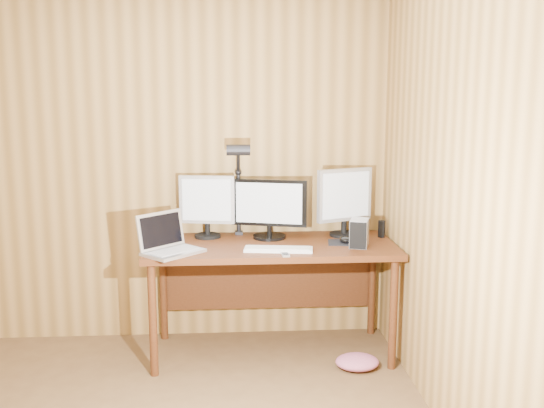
{
  "coord_description": "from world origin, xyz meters",
  "views": [
    {
      "loc": [
        0.68,
        -2.18,
        1.69
      ],
      "look_at": [
        0.93,
        1.58,
        1.02
      ],
      "focal_mm": 40.0,
      "sensor_mm": 36.0,
      "label": 1
    }
  ],
  "objects": [
    {
      "name": "room_shell",
      "position": [
        0.0,
        0.0,
        1.25
      ],
      "size": [
        4.0,
        4.0,
        4.0
      ],
      "color": "brown",
      "rests_on": "ground"
    },
    {
      "name": "desk",
      "position": [
        0.93,
        1.7,
        0.63
      ],
      "size": [
        1.6,
        0.7,
        0.75
      ],
      "color": "#4B240F",
      "rests_on": "floor"
    },
    {
      "name": "monitor_center",
      "position": [
        0.93,
        1.79,
        0.96
      ],
      "size": [
        0.5,
        0.22,
        0.4
      ],
      "rotation": [
        0.0,
        0.0,
        -0.26
      ],
      "color": "black",
      "rests_on": "desk"
    },
    {
      "name": "monitor_left",
      "position": [
        0.51,
        1.83,
        0.98
      ],
      "size": [
        0.37,
        0.18,
        0.42
      ],
      "rotation": [
        0.0,
        0.0,
        -0.16
      ],
      "color": "black",
      "rests_on": "desk"
    },
    {
      "name": "monitor_right",
      "position": [
        1.44,
        1.82,
        1.0
      ],
      "size": [
        0.39,
        0.19,
        0.46
      ],
      "rotation": [
        0.0,
        0.0,
        0.39
      ],
      "color": "black",
      "rests_on": "desk"
    },
    {
      "name": "laptop",
      "position": [
        0.28,
        1.45,
        0.81
      ],
      "size": [
        0.42,
        0.42,
        0.24
      ],
      "rotation": [
        0.0,
        0.0,
        0.78
      ],
      "color": "silver",
      "rests_on": "desk"
    },
    {
      "name": "keyboard",
      "position": [
        0.96,
        1.44,
        0.76
      ],
      "size": [
        0.43,
        0.18,
        0.02
      ],
      "rotation": [
        0.0,
        0.0,
        -0.14
      ],
      "color": "white",
      "rests_on": "desk"
    },
    {
      "name": "mousepad",
      "position": [
        1.41,
        1.62,
        0.75
      ],
      "size": [
        0.24,
        0.21,
        0.0
      ],
      "primitive_type": "cube",
      "rotation": [
        0.0,
        0.0,
        -0.14
      ],
      "color": "black",
      "rests_on": "desk"
    },
    {
      "name": "mouse",
      "position": [
        1.41,
        1.62,
        0.77
      ],
      "size": [
        0.07,
        0.11,
        0.04
      ],
      "primitive_type": "ellipsoid",
      "rotation": [
        0.0,
        0.0,
        -0.0
      ],
      "color": "black",
      "rests_on": "mousepad"
    },
    {
      "name": "hard_drive",
      "position": [
        1.48,
        1.51,
        0.84
      ],
      "size": [
        0.15,
        0.18,
        0.18
      ],
      "rotation": [
        0.0,
        0.0,
        -0.31
      ],
      "color": "silver",
      "rests_on": "desk"
    },
    {
      "name": "phone",
      "position": [
        0.99,
        1.33,
        0.76
      ],
      "size": [
        0.05,
        0.09,
        0.01
      ],
      "rotation": [
        0.0,
        0.0,
        0.08
      ],
      "color": "silver",
      "rests_on": "desk"
    },
    {
      "name": "speaker",
      "position": [
        1.69,
        1.76,
        0.81
      ],
      "size": [
        0.05,
        0.05,
        0.11
      ],
      "primitive_type": "cylinder",
      "color": "black",
      "rests_on": "desk"
    },
    {
      "name": "desk_lamp",
      "position": [
        0.72,
        1.83,
        1.17
      ],
      "size": [
        0.15,
        0.22,
        0.67
      ],
      "rotation": [
        0.0,
        0.0,
        -0.09
      ],
      "color": "black",
      "rests_on": "desk"
    },
    {
      "name": "fabric_pile",
      "position": [
        1.45,
        1.35,
        0.04
      ],
      "size": [
        0.29,
        0.24,
        0.09
      ],
      "primitive_type": null,
      "rotation": [
        0.0,
        0.0,
        0.06
      ],
      "color": "#BF5C7C",
      "rests_on": "floor"
    }
  ]
}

